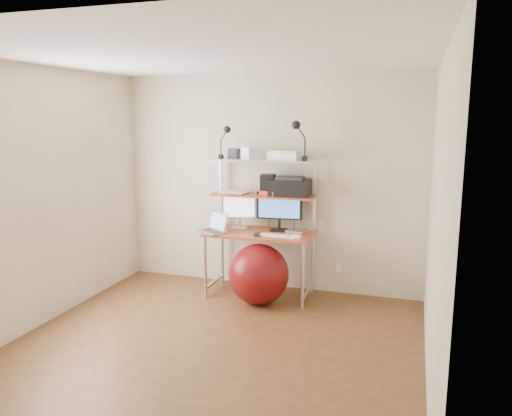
{
  "coord_description": "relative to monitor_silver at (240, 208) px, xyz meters",
  "views": [
    {
      "loc": [
        1.63,
        -3.78,
        2.03
      ],
      "look_at": [
        0.05,
        1.15,
        1.07
      ],
      "focal_mm": 35.0,
      "sensor_mm": 36.0,
      "label": 1
    }
  ],
  "objects": [
    {
      "name": "room",
      "position": [
        0.29,
        -1.58,
        0.27
      ],
      "size": [
        3.6,
        3.6,
        3.6
      ],
      "color": "brown",
      "rests_on": "ground"
    },
    {
      "name": "computer_desk",
      "position": [
        0.29,
        -0.07,
        -0.02
      ],
      "size": [
        1.2,
        0.6,
        1.57
      ],
      "color": "#C24E25",
      "rests_on": "ground"
    },
    {
      "name": "wall_outlet",
      "position": [
        1.14,
        0.21,
        -0.68
      ],
      "size": [
        0.08,
        0.01,
        0.12
      ],
      "primitive_type": "cube",
      "color": "white",
      "rests_on": "room"
    },
    {
      "name": "monitor_silver",
      "position": [
        0.0,
        0.0,
        0.0
      ],
      "size": [
        0.39,
        0.19,
        0.44
      ],
      "rotation": [
        0.0,
        0.0,
        0.33
      ],
      "color": "silver",
      "rests_on": "desktop"
    },
    {
      "name": "monitor_black",
      "position": [
        0.47,
        0.02,
        0.02
      ],
      "size": [
        0.52,
        0.17,
        0.52
      ],
      "rotation": [
        0.0,
        0.0,
        0.11
      ],
      "color": "black",
      "rests_on": "desktop"
    },
    {
      "name": "laptop",
      "position": [
        -0.2,
        -0.27,
        -0.19
      ],
      "size": [
        0.41,
        0.4,
        0.28
      ],
      "rotation": [
        0.0,
        0.0,
        -0.62
      ],
      "color": "#BBBABF",
      "rests_on": "desktop"
    },
    {
      "name": "keyboard",
      "position": [
        0.54,
        -0.26,
        -0.23
      ],
      "size": [
        0.42,
        0.15,
        0.01
      ],
      "primitive_type": "cube",
      "rotation": [
        0.0,
        0.0,
        -0.08
      ],
      "color": "white",
      "rests_on": "desktop"
    },
    {
      "name": "mouse",
      "position": [
        0.74,
        -0.27,
        -0.22
      ],
      "size": [
        0.11,
        0.09,
        0.03
      ],
      "primitive_type": "cube",
      "rotation": [
        0.0,
        0.0,
        -0.33
      ],
      "color": "white",
      "rests_on": "desktop"
    },
    {
      "name": "mac_mini",
      "position": [
        0.7,
        -0.05,
        -0.22
      ],
      "size": [
        0.23,
        0.23,
        0.04
      ],
      "primitive_type": "cube",
      "rotation": [
        0.0,
        0.0,
        -0.2
      ],
      "color": "#BBBABF",
      "rests_on": "desktop"
    },
    {
      "name": "phone",
      "position": [
        0.3,
        -0.28,
        -0.23
      ],
      "size": [
        0.11,
        0.16,
        0.01
      ],
      "primitive_type": "cube",
      "rotation": [
        0.0,
        0.0,
        0.26
      ],
      "color": "black",
      "rests_on": "desktop"
    },
    {
      "name": "printer",
      "position": [
        0.59,
        0.02,
        0.27
      ],
      "size": [
        0.45,
        0.32,
        0.21
      ],
      "rotation": [
        0.0,
        0.0,
        0.04
      ],
      "color": "black",
      "rests_on": "mid_shelf"
    },
    {
      "name": "nas_cube",
      "position": [
        0.33,
        0.02,
        0.29
      ],
      "size": [
        0.17,
        0.17,
        0.23
      ],
      "primitive_type": "cube",
      "rotation": [
        0.0,
        0.0,
        0.07
      ],
      "color": "black",
      "rests_on": "mid_shelf"
    },
    {
      "name": "red_box",
      "position": [
        0.37,
        -0.06,
        0.2
      ],
      "size": [
        0.21,
        0.17,
        0.05
      ],
      "primitive_type": "cube",
      "rotation": [
        0.0,
        0.0,
        -0.29
      ],
      "color": "red",
      "rests_on": "mid_shelf"
    },
    {
      "name": "scanner",
      "position": [
        0.55,
        0.02,
        0.62
      ],
      "size": [
        0.42,
        0.33,
        0.1
      ],
      "rotation": [
        0.0,
        0.0,
        -0.26
      ],
      "color": "white",
      "rests_on": "top_shelf"
    },
    {
      "name": "box_white",
      "position": [
        0.11,
        -0.04,
        0.64
      ],
      "size": [
        0.14,
        0.12,
        0.13
      ],
      "primitive_type": "cube",
      "rotation": [
        0.0,
        0.0,
        -0.33
      ],
      "color": "white",
      "rests_on": "top_shelf"
    },
    {
      "name": "box_grey",
      "position": [
        -0.06,
        -0.0,
        0.63
      ],
      "size": [
        0.12,
        0.12,
        0.11
      ],
      "primitive_type": "cube",
      "rotation": [
        0.0,
        0.0,
        -0.1
      ],
      "color": "#2E2F31",
      "rests_on": "top_shelf"
    },
    {
      "name": "clip_lamp_left",
      "position": [
        -0.13,
        -0.08,
        0.84
      ],
      "size": [
        0.15,
        0.08,
        0.37
      ],
      "color": "black",
      "rests_on": "top_shelf"
    },
    {
      "name": "clip_lamp_right",
      "position": [
        0.7,
        -0.1,
        0.89
      ],
      "size": [
        0.17,
        0.1,
        0.43
      ],
      "color": "black",
      "rests_on": "top_shelf"
    },
    {
      "name": "exercise_ball",
      "position": [
        0.35,
        -0.39,
        -0.64
      ],
      "size": [
        0.66,
        0.66,
        0.66
      ],
      "primitive_type": "sphere",
      "color": "maroon",
      "rests_on": "floor"
    },
    {
      "name": "paper_stack",
      "position": [
        -0.09,
        0.0,
        0.18
      ],
      "size": [
        0.39,
        0.37,
        0.02
      ],
      "color": "white",
      "rests_on": "mid_shelf"
    }
  ]
}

